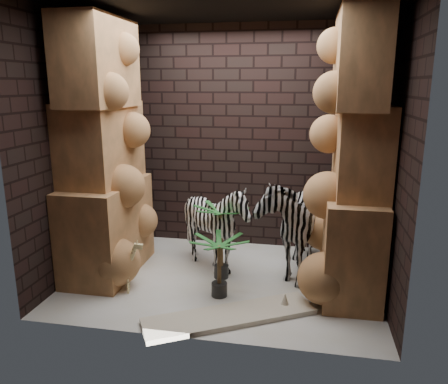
% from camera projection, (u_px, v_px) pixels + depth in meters
% --- Properties ---
extents(floor, '(3.50, 3.50, 0.00)m').
position_uv_depth(floor, '(222.00, 280.00, 5.11)').
color(floor, silver).
rests_on(floor, ground).
extents(ceiling, '(3.50, 3.50, 0.00)m').
position_uv_depth(ceiling, '(221.00, 5.00, 4.39)').
color(ceiling, black).
rests_on(ceiling, ground).
extents(wall_back, '(3.50, 0.00, 3.50)m').
position_uv_depth(wall_back, '(239.00, 139.00, 5.94)').
color(wall_back, black).
rests_on(wall_back, ground).
extents(wall_front, '(3.50, 0.00, 3.50)m').
position_uv_depth(wall_front, '(192.00, 176.00, 3.55)').
color(wall_front, black).
rests_on(wall_front, ground).
extents(wall_left, '(0.00, 3.00, 3.00)m').
position_uv_depth(wall_left, '(74.00, 148.00, 5.06)').
color(wall_left, black).
rests_on(wall_left, ground).
extents(wall_right, '(0.00, 3.00, 3.00)m').
position_uv_depth(wall_right, '(390.00, 158.00, 4.43)').
color(wall_right, black).
rests_on(wall_right, ground).
extents(rock_pillar_left, '(0.68, 1.30, 3.00)m').
position_uv_depth(rock_pillar_left, '(102.00, 149.00, 5.00)').
color(rock_pillar_left, tan).
rests_on(rock_pillar_left, floor).
extents(rock_pillar_right, '(0.58, 1.25, 3.00)m').
position_uv_depth(rock_pillar_right, '(357.00, 157.00, 4.49)').
color(rock_pillar_right, tan).
rests_on(rock_pillar_right, floor).
extents(zebra_right, '(0.75, 1.27, 1.44)m').
position_uv_depth(zebra_right, '(290.00, 214.00, 5.21)').
color(zebra_right, white).
rests_on(zebra_right, floor).
extents(zebra_left, '(1.00, 1.20, 1.03)m').
position_uv_depth(zebra_left, '(216.00, 230.00, 5.26)').
color(zebra_left, white).
rests_on(zebra_left, floor).
extents(giraffe_toy, '(0.33, 0.19, 0.61)m').
position_uv_depth(giraffe_toy, '(120.00, 267.00, 4.72)').
color(giraffe_toy, '#F2DE94').
rests_on(giraffe_toy, floor).
extents(palm_front, '(0.36, 0.36, 0.90)m').
position_uv_depth(palm_front, '(221.00, 242.00, 5.06)').
color(palm_front, '#0F5023').
rests_on(palm_front, floor).
extents(palm_back, '(0.36, 0.36, 0.67)m').
position_uv_depth(palm_back, '(219.00, 267.00, 4.64)').
color(palm_back, '#0F5023').
rests_on(palm_back, floor).
extents(surfboard, '(1.68, 1.20, 0.05)m').
position_uv_depth(surfboard, '(230.00, 316.00, 4.25)').
color(surfboard, beige).
rests_on(surfboard, floor).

